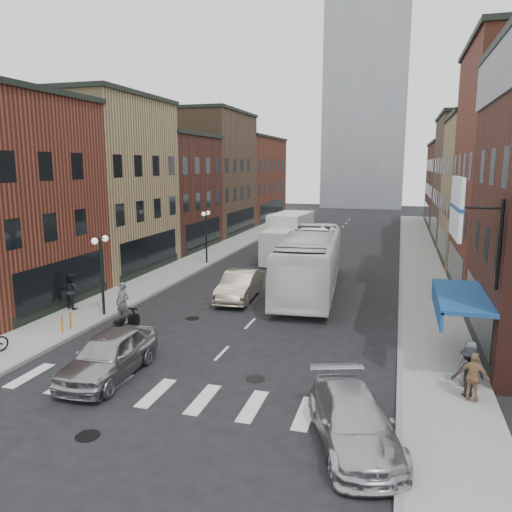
{
  "coord_description": "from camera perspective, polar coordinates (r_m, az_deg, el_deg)",
  "views": [
    {
      "loc": [
        6.69,
        -17.15,
        7.59
      ],
      "look_at": [
        -0.37,
        7.35,
        2.9
      ],
      "focal_mm": 35.0,
      "sensor_mm": 36.0,
      "label": 1
    }
  ],
  "objects": [
    {
      "name": "motorcycle_rider",
      "position": [
        23.2,
        -14.88,
        -6.07
      ],
      "size": [
        0.71,
        2.41,
        2.45
      ],
      "rotation": [
        0.0,
        0.0,
        -0.11
      ],
      "color": "black",
      "rests_on": "ground"
    },
    {
      "name": "curb_left",
      "position": [
        42.17,
        -3.14,
        0.03
      ],
      "size": [
        0.2,
        74.0,
        0.16
      ],
      "primitive_type": "cube",
      "color": "gray",
      "rests_on": "ground"
    },
    {
      "name": "bike_rack",
      "position": [
        24.38,
        -20.87,
        -7.07
      ],
      "size": [
        0.08,
        0.68,
        0.8
      ],
      "color": "#D8590C",
      "rests_on": "sidewalk_left"
    },
    {
      "name": "transit_bus",
      "position": [
        30.23,
        6.2,
        -0.65
      ],
      "size": [
        4.06,
        13.26,
        3.64
      ],
      "primitive_type": "imported",
      "rotation": [
        0.0,
        0.0,
        0.08
      ],
      "color": "white",
      "rests_on": "ground"
    },
    {
      "name": "sidewalk_right",
      "position": [
        39.91,
        18.39,
        -0.98
      ],
      "size": [
        3.0,
        74.0,
        0.15
      ],
      "primitive_type": "cube",
      "color": "gray",
      "rests_on": "ground"
    },
    {
      "name": "sedan_left_near",
      "position": [
        19.09,
        -16.48,
        -10.78
      ],
      "size": [
        2.12,
        4.92,
        1.65
      ],
      "primitive_type": "imported",
      "rotation": [
        0.0,
        0.0,
        0.04
      ],
      "color": "#A3A2A7",
      "rests_on": "ground"
    },
    {
      "name": "streetlamp_near",
      "position": [
        25.85,
        -17.28,
        -0.49
      ],
      "size": [
        0.32,
        1.22,
        4.11
      ],
      "color": "black",
      "rests_on": "ground"
    },
    {
      "name": "bldg_right_far_a",
      "position": [
        52.83,
        25.38,
        7.86
      ],
      "size": [
        10.3,
        12.2,
        12.3
      ],
      "color": "brown",
      "rests_on": "ground"
    },
    {
      "name": "bldg_left_mid_b",
      "position": [
        46.58,
        -11.78,
        7.2
      ],
      "size": [
        10.3,
        10.2,
        10.3
      ],
      "color": "#431F18",
      "rests_on": "ground"
    },
    {
      "name": "curb_car",
      "position": [
        14.57,
        11.08,
        -17.99
      ],
      "size": [
        3.46,
        5.25,
        1.41
      ],
      "primitive_type": "imported",
      "rotation": [
        0.0,
        0.0,
        0.33
      ],
      "color": "#B2B2B7",
      "rests_on": "ground"
    },
    {
      "name": "distant_tower",
      "position": [
        96.97,
        12.68,
        20.51
      ],
      "size": [
        14.0,
        14.0,
        50.0
      ],
      "primitive_type": "cube",
      "color": "#9399A0",
      "rests_on": "ground"
    },
    {
      "name": "bldg_left_far_a",
      "position": [
        56.49,
        -6.58,
        9.39
      ],
      "size": [
        10.3,
        12.2,
        13.3
      ],
      "color": "brown",
      "rests_on": "ground"
    },
    {
      "name": "curb_right",
      "position": [
        39.88,
        16.23,
        -0.98
      ],
      "size": [
        0.2,
        74.0,
        0.16
      ],
      "primitive_type": "cube",
      "color": "gray",
      "rests_on": "ground"
    },
    {
      "name": "awning_blue",
      "position": [
        20.39,
        21.92,
        -4.44
      ],
      "size": [
        1.8,
        5.0,
        0.78
      ],
      "color": "navy",
      "rests_on": "ground"
    },
    {
      "name": "sidewalk_left",
      "position": [
        42.67,
        -5.04,
        0.23
      ],
      "size": [
        3.0,
        74.0,
        0.15
      ],
      "primitive_type": "cube",
      "color": "gray",
      "rests_on": "ground"
    },
    {
      "name": "bldg_right_far_b",
      "position": [
        66.72,
        23.43,
        7.47
      ],
      "size": [
        10.3,
        16.2,
        10.3
      ],
      "color": "#431F18",
      "rests_on": "ground"
    },
    {
      "name": "bldg_left_far_b",
      "position": [
        69.65,
        -2.09,
        8.81
      ],
      "size": [
        10.3,
        16.2,
        11.3
      ],
      "color": "#622C1C",
      "rests_on": "ground"
    },
    {
      "name": "ped_right_a",
      "position": [
        17.96,
        23.12,
        -12.06
      ],
      "size": [
        1.18,
        0.83,
        1.66
      ],
      "primitive_type": "imported",
      "rotation": [
        0.0,
        0.0,
        3.45
      ],
      "color": "black",
      "rests_on": "sidewalk_right"
    },
    {
      "name": "ground",
      "position": [
        19.92,
        -4.94,
        -12.03
      ],
      "size": [
        160.0,
        160.0,
        0.0
      ],
      "primitive_type": "plane",
      "color": "black",
      "rests_on": "ground"
    },
    {
      "name": "ped_left_solo",
      "position": [
        27.83,
        -20.37,
        -3.75
      ],
      "size": [
        1.04,
        0.8,
        1.89
      ],
      "primitive_type": "imported",
      "rotation": [
        0.0,
        0.0,
        2.81
      ],
      "color": "black",
      "rests_on": "sidewalk_left"
    },
    {
      "name": "bldg_left_mid_a",
      "position": [
        37.99,
        -18.92,
        7.69
      ],
      "size": [
        10.3,
        10.2,
        12.3
      ],
      "color": "#A08358",
      "rests_on": "ground"
    },
    {
      "name": "sedan_left_far",
      "position": [
        28.37,
        -1.89,
        -3.41
      ],
      "size": [
        2.0,
        5.05,
        1.63
      ],
      "primitive_type": "imported",
      "rotation": [
        0.0,
        0.0,
        0.05
      ],
      "color": "#BFB29B",
      "rests_on": "ground"
    },
    {
      "name": "billboard_sign",
      "position": [
        17.82,
        22.22,
        4.96
      ],
      "size": [
        1.52,
        3.0,
        3.7
      ],
      "color": "black",
      "rests_on": "ground"
    },
    {
      "name": "crosswalk_stripes",
      "position": [
        17.4,
        -8.61,
        -15.57
      ],
      "size": [
        12.0,
        2.2,
        0.01
      ],
      "primitive_type": "cube",
      "color": "silver",
      "rests_on": "ground"
    },
    {
      "name": "box_truck",
      "position": [
        40.23,
        3.67,
        2.13
      ],
      "size": [
        2.96,
        8.58,
        3.67
      ],
      "rotation": [
        0.0,
        0.0,
        -0.07
      ],
      "color": "silver",
      "rests_on": "ground"
    },
    {
      "name": "ped_right_c",
      "position": [
        18.72,
        23.21,
        -11.23
      ],
      "size": [
        0.83,
        0.58,
        1.6
      ],
      "primitive_type": "imported",
      "rotation": [
        0.0,
        0.0,
        3.23
      ],
      "color": "#54575C",
      "rests_on": "sidewalk_right"
    },
    {
      "name": "streetlamp_far",
      "position": [
        38.16,
        -5.72,
        3.32
      ],
      "size": [
        0.32,
        1.22,
        4.11
      ],
      "color": "black",
      "rests_on": "ground"
    },
    {
      "name": "ped_right_b",
      "position": [
        17.64,
        23.62,
        -12.58
      ],
      "size": [
        1.05,
        0.77,
        1.62
      ],
      "primitive_type": "imported",
      "rotation": [
        0.0,
        0.0,
        2.8
      ],
      "color": "#966F4C",
      "rests_on": "sidewalk_right"
    }
  ]
}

